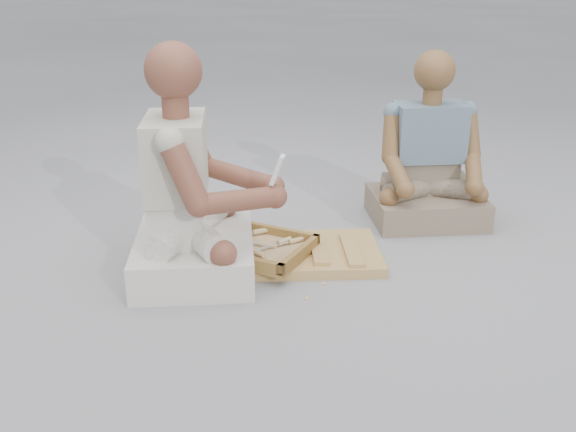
# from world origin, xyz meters

# --- Properties ---
(ground) EXTENTS (60.00, 60.00, 0.00)m
(ground) POSITION_xyz_m (0.00, 0.00, 0.00)
(ground) COLOR gray
(ground) RESTS_ON ground
(carved_panel) EXTENTS (0.73, 0.55, 0.04)m
(carved_panel) POSITION_xyz_m (0.06, 0.46, 0.02)
(carved_panel) COLOR olive
(carved_panel) RESTS_ON ground
(tool_tray) EXTENTS (0.54, 0.48, 0.06)m
(tool_tray) POSITION_xyz_m (-0.14, 0.40, 0.06)
(tool_tray) COLOR brown
(tool_tray) RESTS_ON carved_panel
(chisel_0) EXTENTS (0.09, 0.21, 0.02)m
(chisel_0) POSITION_xyz_m (-0.21, 0.31, 0.08)
(chisel_0) COLOR silver
(chisel_0) RESTS_ON tool_tray
(chisel_1) EXTENTS (0.20, 0.13, 0.02)m
(chisel_1) POSITION_xyz_m (-0.16, 0.53, 0.08)
(chisel_1) COLOR silver
(chisel_1) RESTS_ON tool_tray
(chisel_2) EXTENTS (0.06, 0.22, 0.02)m
(chisel_2) POSITION_xyz_m (-0.15, 0.27, 0.08)
(chisel_2) COLOR silver
(chisel_2) RESTS_ON tool_tray
(chisel_3) EXTENTS (0.17, 0.17, 0.02)m
(chisel_3) POSITION_xyz_m (-0.17, 0.30, 0.08)
(chisel_3) COLOR silver
(chisel_3) RESTS_ON tool_tray
(chisel_4) EXTENTS (0.22, 0.07, 0.02)m
(chisel_4) POSITION_xyz_m (-0.11, 0.42, 0.07)
(chisel_4) COLOR silver
(chisel_4) RESTS_ON tool_tray
(chisel_5) EXTENTS (0.18, 0.15, 0.02)m
(chisel_5) POSITION_xyz_m (-0.13, 0.33, 0.08)
(chisel_5) COLOR silver
(chisel_5) RESTS_ON tool_tray
(chisel_6) EXTENTS (0.16, 0.18, 0.02)m
(chisel_6) POSITION_xyz_m (-0.04, 0.44, 0.08)
(chisel_6) COLOR silver
(chisel_6) RESTS_ON tool_tray
(chisel_7) EXTENTS (0.18, 0.15, 0.02)m
(chisel_7) POSITION_xyz_m (0.01, 0.46, 0.07)
(chisel_7) COLOR silver
(chisel_7) RESTS_ON tool_tray
(wood_chip_0) EXTENTS (0.02, 0.02, 0.00)m
(wood_chip_0) POSITION_xyz_m (-0.45, 0.37, 0.00)
(wood_chip_0) COLOR tan
(wood_chip_0) RESTS_ON ground
(wood_chip_1) EXTENTS (0.02, 0.02, 0.00)m
(wood_chip_1) POSITION_xyz_m (-0.42, 0.33, 0.00)
(wood_chip_1) COLOR tan
(wood_chip_1) RESTS_ON ground
(wood_chip_2) EXTENTS (0.02, 0.02, 0.00)m
(wood_chip_2) POSITION_xyz_m (0.11, 0.10, 0.00)
(wood_chip_2) COLOR tan
(wood_chip_2) RESTS_ON ground
(wood_chip_3) EXTENTS (0.02, 0.02, 0.00)m
(wood_chip_3) POSITION_xyz_m (-0.33, 0.24, 0.00)
(wood_chip_3) COLOR tan
(wood_chip_3) RESTS_ON ground
(wood_chip_4) EXTENTS (0.02, 0.02, 0.00)m
(wood_chip_4) POSITION_xyz_m (0.02, 0.71, 0.00)
(wood_chip_4) COLOR tan
(wood_chip_4) RESTS_ON ground
(wood_chip_5) EXTENTS (0.02, 0.02, 0.00)m
(wood_chip_5) POSITION_xyz_m (-0.26, 0.39, 0.00)
(wood_chip_5) COLOR tan
(wood_chip_5) RESTS_ON ground
(wood_chip_6) EXTENTS (0.02, 0.02, 0.00)m
(wood_chip_6) POSITION_xyz_m (-0.39, 0.26, 0.00)
(wood_chip_6) COLOR tan
(wood_chip_6) RESTS_ON ground
(wood_chip_7) EXTENTS (0.02, 0.02, 0.00)m
(wood_chip_7) POSITION_xyz_m (0.05, 0.38, 0.00)
(wood_chip_7) COLOR tan
(wood_chip_7) RESTS_ON ground
(wood_chip_8) EXTENTS (0.02, 0.02, 0.00)m
(wood_chip_8) POSITION_xyz_m (-0.41, 0.57, 0.00)
(wood_chip_8) COLOR tan
(wood_chip_8) RESTS_ON ground
(wood_chip_9) EXTENTS (0.02, 0.02, 0.00)m
(wood_chip_9) POSITION_xyz_m (-0.45, 0.18, 0.00)
(wood_chip_9) COLOR tan
(wood_chip_9) RESTS_ON ground
(wood_chip_10) EXTENTS (0.02, 0.02, 0.00)m
(wood_chip_10) POSITION_xyz_m (-0.15, 0.19, 0.00)
(wood_chip_10) COLOR tan
(wood_chip_10) RESTS_ON ground
(wood_chip_11) EXTENTS (0.02, 0.02, 0.00)m
(wood_chip_11) POSITION_xyz_m (0.17, 0.23, 0.00)
(wood_chip_11) COLOR tan
(wood_chip_11) RESTS_ON ground
(wood_chip_12) EXTENTS (0.02, 0.02, 0.00)m
(wood_chip_12) POSITION_xyz_m (-0.37, 0.48, 0.00)
(wood_chip_12) COLOR tan
(wood_chip_12) RESTS_ON ground
(craftsman) EXTENTS (0.68, 0.69, 0.93)m
(craftsman) POSITION_xyz_m (-0.38, 0.28, 0.32)
(craftsman) COLOR silver
(craftsman) RESTS_ON ground
(companion) EXTENTS (0.61, 0.53, 0.83)m
(companion) POSITION_xyz_m (0.60, 1.01, 0.28)
(companion) COLOR gray
(companion) RESTS_ON ground
(mobile_phone) EXTENTS (0.06, 0.05, 0.12)m
(mobile_phone) POSITION_xyz_m (-0.03, 0.29, 0.45)
(mobile_phone) COLOR silver
(mobile_phone) RESTS_ON craftsman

